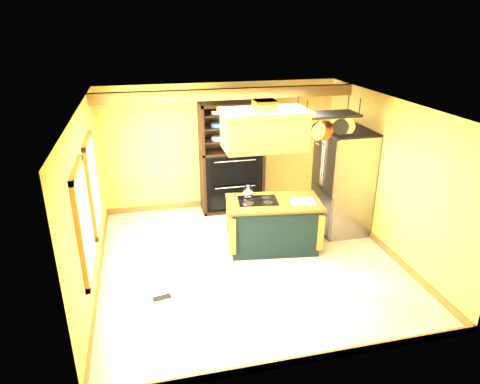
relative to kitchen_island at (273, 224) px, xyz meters
name	(u,v)px	position (x,y,z in m)	size (l,w,h in m)	color
floor	(248,260)	(-0.54, -0.34, -0.47)	(5.00, 5.00, 0.00)	beige
ceiling	(250,105)	(-0.54, -0.34, 2.23)	(5.00, 5.00, 0.00)	white
wall_back	(220,146)	(-0.54, 2.16, 0.88)	(5.00, 0.02, 2.70)	#DAB94F
wall_front	(305,270)	(-0.54, -2.84, 0.88)	(5.00, 0.02, 2.70)	#DAB94F
wall_left	(88,202)	(-3.04, -0.34, 0.88)	(0.02, 5.00, 2.70)	#DAB94F
wall_right	(388,176)	(1.96, -0.34, 0.88)	(0.02, 5.00, 2.70)	#DAB94F
ceiling_beam	(227,94)	(-0.54, 1.36, 2.12)	(5.00, 0.15, 0.20)	olive
window_near	(84,222)	(-3.00, -1.14, 0.93)	(0.06, 1.06, 1.56)	olive
window_far	(93,185)	(-3.00, 0.26, 0.93)	(0.06, 1.06, 1.56)	olive
kitchen_island	(273,224)	(0.00, 0.00, 0.00)	(1.76, 1.13, 1.11)	black
range_hood	(264,128)	(-0.20, 0.00, 1.78)	(1.42, 0.80, 0.80)	#A57329
pot_rack	(327,121)	(0.91, 0.01, 1.84)	(1.11, 0.51, 0.76)	black
refrigerator	(342,183)	(1.52, 0.44, 0.49)	(0.85, 1.01, 1.98)	gray
hutch	(231,169)	(-0.35, 1.91, 0.43)	(1.32, 0.60, 2.34)	black
floor_register	(162,298)	(-2.07, -1.09, -0.46)	(0.28, 0.12, 0.01)	black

